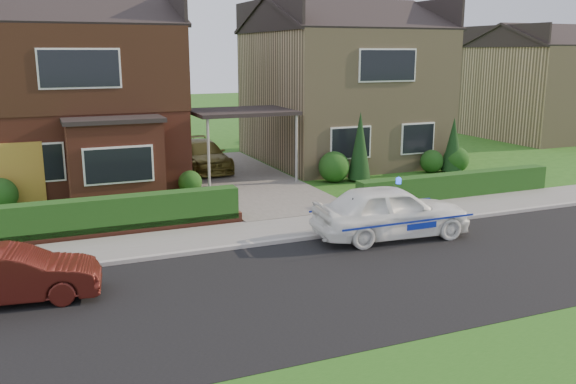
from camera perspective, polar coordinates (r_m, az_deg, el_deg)
ground at (r=14.26m, az=10.01°, el=-7.49°), size 120.00×120.00×0.00m
road at (r=14.26m, az=10.01°, el=-7.49°), size 60.00×6.00×0.02m
kerb at (r=16.74m, az=4.39°, el=-3.99°), size 60.00×0.16×0.12m
sidewalk at (r=17.64m, az=2.84°, el=-3.10°), size 60.00×2.00×0.10m
grass_verge at (r=10.80m, az=24.97°, el=-15.58°), size 60.00×4.00×0.01m
driveway at (r=23.86m, az=-4.32°, el=1.19°), size 3.80×12.00×0.12m
house_left at (r=25.15m, az=-19.45°, el=9.73°), size 7.50×9.53×7.25m
house_right at (r=28.42m, az=4.91°, el=10.41°), size 7.50×8.06×7.25m
carport_link at (r=23.43m, az=-4.39°, el=7.39°), size 3.80×3.00×2.77m
garage_door at (r=21.51m, az=-24.75°, el=1.39°), size 2.20×0.10×2.10m
dwarf_wall at (r=17.22m, az=-16.71°, el=-3.61°), size 7.70×0.25×0.36m
hedge_left at (r=17.41m, az=-16.73°, el=-4.05°), size 7.50×0.55×0.90m
hedge_right at (r=21.69m, az=15.34°, el=-0.62°), size 7.50×0.55×0.80m
shrub_left_far at (r=21.17m, az=-25.33°, el=-0.26°), size 1.08×1.08×1.08m
shrub_left_mid at (r=21.18m, az=-13.18°, el=1.01°), size 1.32×1.32×1.32m
shrub_left_near at (r=21.83m, az=-9.15°, el=0.90°), size 0.84×0.84×0.84m
shrub_right_near at (r=23.52m, az=4.32°, el=2.36°), size 1.20×1.20×1.20m
shrub_right_mid at (r=26.02m, az=13.30°, el=2.81°), size 0.96×0.96×0.96m
shrub_right_far at (r=26.37m, az=15.45°, el=2.95°), size 1.08×1.08×1.08m
conifer_a at (r=23.70m, az=6.73°, el=4.10°), size 0.90×0.90×2.60m
conifer_b at (r=26.16m, az=15.17°, el=4.13°), size 0.90×0.90×2.20m
neighbour_right at (r=38.62m, az=22.66°, el=8.58°), size 6.50×7.00×5.20m
police_car at (r=16.67m, az=9.61°, el=-1.82°), size 3.93×4.40×1.62m
driveway_car at (r=25.52m, az=-8.04°, el=3.40°), size 1.82×4.23×1.22m
street_car at (r=13.51m, az=-24.38°, el=-7.17°), size 1.62×3.51×1.11m
potted_plant_a at (r=17.99m, az=-17.03°, el=-2.27°), size 0.46×0.38×0.76m
potted_plant_b at (r=19.59m, az=-7.78°, el=-0.63°), size 0.50×0.50×0.72m
potted_plant_c at (r=19.16m, az=-7.44°, el=-0.74°), size 0.49×0.49×0.84m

